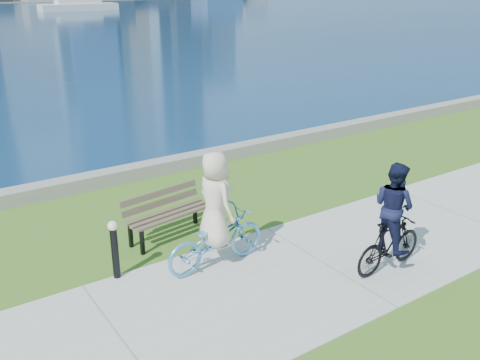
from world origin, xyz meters
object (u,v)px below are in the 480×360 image
object	(u,v)px
park_bench	(167,210)
cyclist_woman	(216,225)
cyclist_man	(391,226)
bollard_lamp	(114,246)

from	to	relation	value
park_bench	cyclist_woman	bearing A→B (deg)	-91.83
cyclist_woman	cyclist_man	xyz separation A→B (m)	(2.51, -1.86, 0.05)
cyclist_man	park_bench	bearing A→B (deg)	35.95
bollard_lamp	cyclist_man	world-z (taller)	cyclist_man
cyclist_woman	park_bench	bearing A→B (deg)	4.09
cyclist_woman	cyclist_man	bearing A→B (deg)	-129.05
park_bench	cyclist_woman	distance (m)	1.63
park_bench	cyclist_man	distance (m)	4.40
bollard_lamp	cyclist_woman	distance (m)	1.80
park_bench	cyclist_man	world-z (taller)	cyclist_man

